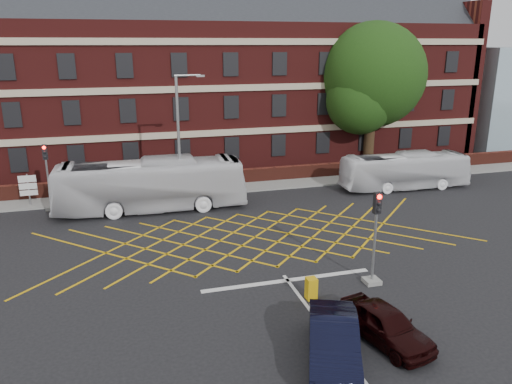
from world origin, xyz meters
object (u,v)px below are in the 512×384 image
object	(u,v)px
traffic_light_near	(374,247)
direction_signs	(28,186)
bus_right	(405,171)
street_lamp	(181,165)
bus_left	(151,185)
deciduous_tree	(372,82)
utility_cabinet	(311,289)
car_navy	(333,342)
car_maroon	(386,324)
traffic_light_far	(49,183)

from	to	relation	value
traffic_light_near	direction_signs	distance (m)	22.98
bus_right	street_lamp	bearing A→B (deg)	93.67
bus_left	deciduous_tree	world-z (taller)	deciduous_tree
direction_signs	utility_cabinet	distance (m)	21.31
bus_right	deciduous_tree	distance (m)	9.31
car_navy	car_maroon	size ratio (longest dim) A/B	1.18
car_maroon	traffic_light_far	world-z (taller)	traffic_light_far
traffic_light_near	direction_signs	bearing A→B (deg)	135.49
car_navy	car_maroon	xyz separation A→B (m)	(2.34, 0.64, -0.09)
deciduous_tree	traffic_light_near	size ratio (longest dim) A/B	2.85
car_navy	utility_cabinet	size ratio (longest dim) A/B	4.89
bus_right	traffic_light_near	bearing A→B (deg)	146.31
deciduous_tree	utility_cabinet	bearing A→B (deg)	-123.31
bus_left	traffic_light_near	world-z (taller)	traffic_light_near
street_lamp	deciduous_tree	bearing A→B (deg)	23.15
car_navy	direction_signs	xyz separation A→B (m)	(-12.28, 20.96, 0.61)
traffic_light_near	traffic_light_far	xyz separation A→B (m)	(-14.98, 15.10, 0.00)
car_maroon	direction_signs	world-z (taller)	direction_signs
bus_left	utility_cabinet	xyz separation A→B (m)	(5.51, -13.76, -1.20)
bus_left	utility_cabinet	size ratio (longest dim) A/B	12.66
traffic_light_near	utility_cabinet	distance (m)	3.48
bus_left	direction_signs	xyz separation A→B (m)	(-7.69, 2.93, -0.30)
traffic_light_far	street_lamp	distance (m)	8.60
street_lamp	traffic_light_near	bearing A→B (deg)	-62.40
car_navy	street_lamp	size ratio (longest dim) A/B	0.54
car_maroon	traffic_light_far	size ratio (longest dim) A/B	0.93
traffic_light_near	traffic_light_far	size ratio (longest dim) A/B	1.00
traffic_light_near	direction_signs	xyz separation A→B (m)	(-16.39, 16.11, -0.39)
bus_right	bus_left	bearing A→B (deg)	92.71
deciduous_tree	traffic_light_near	distance (m)	23.50
car_navy	car_maroon	bearing A→B (deg)	36.93
bus_right	traffic_light_far	bearing A→B (deg)	88.33
car_navy	bus_right	bearing A→B (deg)	74.07
traffic_light_near	street_lamp	bearing A→B (deg)	117.60
bus_left	utility_cabinet	world-z (taller)	bus_left
bus_right	direction_signs	bearing A→B (deg)	86.37
traffic_light_near	traffic_light_far	distance (m)	21.27
car_maroon	street_lamp	xyz separation A→B (m)	(-4.97, 17.12, 2.24)
traffic_light_far	direction_signs	bearing A→B (deg)	144.24
car_maroon	deciduous_tree	xyz separation A→B (m)	(12.31, 24.50, 6.54)
bus_right	utility_cabinet	size ratio (longest dim) A/B	10.09
bus_right	traffic_light_far	size ratio (longest dim) A/B	2.25
bus_left	car_navy	xyz separation A→B (m)	(4.58, -18.04, -0.91)
car_maroon	direction_signs	xyz separation A→B (m)	(-14.61, 20.33, 0.70)
bus_right	direction_signs	world-z (taller)	bus_right
deciduous_tree	traffic_light_far	xyz separation A→B (m)	(-25.51, -5.19, -5.45)
car_navy	utility_cabinet	bearing A→B (deg)	99.36
bus_left	car_navy	world-z (taller)	bus_left
bus_right	traffic_light_far	distance (m)	24.80
street_lamp	utility_cabinet	size ratio (longest dim) A/B	8.99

